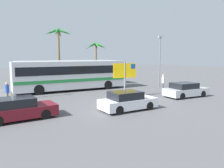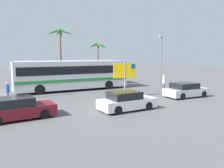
{
  "view_description": "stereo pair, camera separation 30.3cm",
  "coord_description": "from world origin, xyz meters",
  "px_view_note": "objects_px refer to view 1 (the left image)",
  "views": [
    {
      "loc": [
        -8.73,
        -13.76,
        3.75
      ],
      "look_at": [
        0.53,
        3.03,
        1.3
      ],
      "focal_mm": 35.42,
      "sensor_mm": 36.0,
      "label": 1
    },
    {
      "loc": [
        -8.47,
        -13.91,
        3.75
      ],
      "look_at": [
        0.53,
        3.03,
        1.3
      ],
      "focal_mm": 35.42,
      "sensor_mm": 36.0,
      "label": 2
    }
  ],
  "objects_px": {
    "ferry_sign": "(125,72)",
    "car_maroon": "(19,109)",
    "car_white": "(127,101)",
    "car_silver": "(185,90)",
    "pedestrian_near_sign": "(7,91)",
    "pedestrian_by_bus": "(163,81)",
    "bus_rear_coach": "(68,72)",
    "bus_front_coach": "(72,74)"
  },
  "relations": [
    {
      "from": "bus_rear_coach",
      "to": "car_white",
      "type": "relative_size",
      "value": 3.0
    },
    {
      "from": "pedestrian_by_bus",
      "to": "car_maroon",
      "type": "bearing_deg",
      "value": 36.96
    },
    {
      "from": "car_maroon",
      "to": "bus_front_coach",
      "type": "bearing_deg",
      "value": 50.92
    },
    {
      "from": "ferry_sign",
      "to": "car_maroon",
      "type": "height_order",
      "value": "ferry_sign"
    },
    {
      "from": "pedestrian_near_sign",
      "to": "ferry_sign",
      "type": "bearing_deg",
      "value": 178.36
    },
    {
      "from": "ferry_sign",
      "to": "car_silver",
      "type": "xyz_separation_m",
      "value": [
        5.02,
        -2.4,
        -1.69
      ]
    },
    {
      "from": "bus_front_coach",
      "to": "pedestrian_by_bus",
      "type": "xyz_separation_m",
      "value": [
        8.19,
        -5.36,
        -0.71
      ]
    },
    {
      "from": "bus_front_coach",
      "to": "car_maroon",
      "type": "distance_m",
      "value": 11.3
    },
    {
      "from": "car_silver",
      "to": "pedestrian_by_bus",
      "type": "relative_size",
      "value": 2.29
    },
    {
      "from": "car_silver",
      "to": "pedestrian_near_sign",
      "type": "distance_m",
      "value": 15.36
    },
    {
      "from": "bus_front_coach",
      "to": "car_white",
      "type": "relative_size",
      "value": 3.0
    },
    {
      "from": "bus_rear_coach",
      "to": "car_silver",
      "type": "xyz_separation_m",
      "value": [
        7.17,
        -12.1,
        -1.15
      ]
    },
    {
      "from": "car_white",
      "to": "bus_front_coach",
      "type": "bearing_deg",
      "value": 90.98
    },
    {
      "from": "bus_rear_coach",
      "to": "bus_front_coach",
      "type": "bearing_deg",
      "value": -101.08
    },
    {
      "from": "pedestrian_by_bus",
      "to": "pedestrian_near_sign",
      "type": "xyz_separation_m",
      "value": [
        -14.86,
        1.67,
        -0.1
      ]
    },
    {
      "from": "ferry_sign",
      "to": "car_white",
      "type": "distance_m",
      "value": 4.95
    },
    {
      "from": "bus_rear_coach",
      "to": "car_maroon",
      "type": "xyz_separation_m",
      "value": [
        -7.08,
        -12.57,
        -1.15
      ]
    },
    {
      "from": "ferry_sign",
      "to": "pedestrian_near_sign",
      "type": "xyz_separation_m",
      "value": [
        -9.48,
        2.66,
        -1.34
      ]
    },
    {
      "from": "bus_front_coach",
      "to": "car_white",
      "type": "bearing_deg",
      "value": -87.44
    },
    {
      "from": "ferry_sign",
      "to": "car_white",
      "type": "xyz_separation_m",
      "value": [
        -2.35,
        -4.02,
        -1.69
      ]
    },
    {
      "from": "car_silver",
      "to": "car_maroon",
      "type": "relative_size",
      "value": 0.97
    },
    {
      "from": "car_white",
      "to": "pedestrian_by_bus",
      "type": "xyz_separation_m",
      "value": [
        7.73,
        5.01,
        0.44
      ]
    },
    {
      "from": "ferry_sign",
      "to": "car_maroon",
      "type": "relative_size",
      "value": 0.75
    },
    {
      "from": "car_maroon",
      "to": "car_white",
      "type": "bearing_deg",
      "value": -13.73
    },
    {
      "from": "car_silver",
      "to": "ferry_sign",
      "type": "bearing_deg",
      "value": 156.68
    },
    {
      "from": "car_white",
      "to": "car_maroon",
      "type": "relative_size",
      "value": 0.95
    },
    {
      "from": "car_silver",
      "to": "pedestrian_near_sign",
      "type": "bearing_deg",
      "value": 163.01
    },
    {
      "from": "car_silver",
      "to": "car_maroon",
      "type": "distance_m",
      "value": 14.26
    },
    {
      "from": "pedestrian_near_sign",
      "to": "pedestrian_by_bus",
      "type": "bearing_deg",
      "value": -172.36
    },
    {
      "from": "pedestrian_near_sign",
      "to": "car_maroon",
      "type": "bearing_deg",
      "value": 106.63
    },
    {
      "from": "bus_rear_coach",
      "to": "car_white",
      "type": "bearing_deg",
      "value": -90.8
    },
    {
      "from": "bus_rear_coach",
      "to": "pedestrian_near_sign",
      "type": "height_order",
      "value": "bus_rear_coach"
    },
    {
      "from": "bus_front_coach",
      "to": "car_silver",
      "type": "distance_m",
      "value": 11.8
    },
    {
      "from": "bus_front_coach",
      "to": "car_silver",
      "type": "relative_size",
      "value": 2.92
    },
    {
      "from": "car_silver",
      "to": "bus_rear_coach",
      "type": "bearing_deg",
      "value": 122.91
    },
    {
      "from": "bus_rear_coach",
      "to": "pedestrian_near_sign",
      "type": "xyz_separation_m",
      "value": [
        -7.32,
        -7.04,
        -0.8
      ]
    },
    {
      "from": "bus_rear_coach",
      "to": "car_white",
      "type": "height_order",
      "value": "bus_rear_coach"
    },
    {
      "from": "car_white",
      "to": "pedestrian_by_bus",
      "type": "bearing_deg",
      "value": 31.39
    },
    {
      "from": "car_white",
      "to": "car_silver",
      "type": "relative_size",
      "value": 0.98
    },
    {
      "from": "bus_front_coach",
      "to": "car_maroon",
      "type": "bearing_deg",
      "value": -124.84
    },
    {
      "from": "ferry_sign",
      "to": "pedestrian_near_sign",
      "type": "relative_size",
      "value": 1.92
    },
    {
      "from": "ferry_sign",
      "to": "car_silver",
      "type": "bearing_deg",
      "value": -17.53
    }
  ]
}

